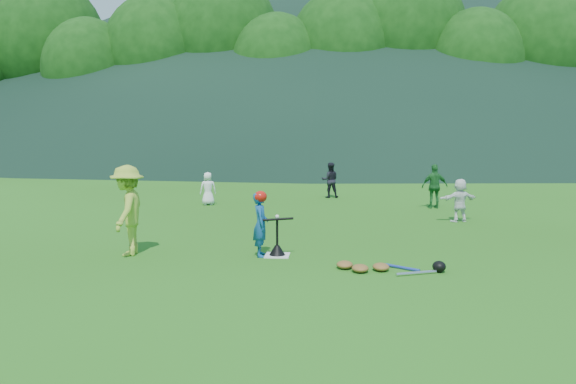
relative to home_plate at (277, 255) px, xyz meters
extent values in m
plane|color=#255C15|center=(0.00, 0.00, -0.01)|extent=(120.00, 120.00, 0.00)
cube|color=silver|center=(0.00, 0.00, 0.00)|extent=(0.45, 0.45, 0.02)
sphere|color=white|center=(0.00, 0.00, 0.73)|extent=(0.08, 0.08, 0.08)
imported|color=navy|center=(-0.30, -0.04, 0.59)|extent=(0.34, 0.47, 1.19)
imported|color=#9EBA36|center=(-2.78, -0.13, 0.83)|extent=(0.71, 1.14, 1.68)
imported|color=white|center=(-2.77, 6.54, 0.49)|extent=(0.56, 0.45, 1.00)
imported|color=black|center=(0.92, 8.57, 0.58)|extent=(0.62, 0.51, 1.18)
imported|color=#1E6528|center=(3.98, 6.39, 0.64)|extent=(0.79, 0.41, 1.29)
imported|color=white|center=(4.20, 4.07, 0.54)|extent=(1.06, 0.65, 1.09)
cone|color=black|center=(0.00, 0.00, 0.10)|extent=(0.30, 0.30, 0.18)
cylinder|color=black|center=(0.00, 0.00, 0.44)|extent=(0.04, 0.04, 0.50)
ellipsoid|color=red|center=(-0.30, -0.04, 1.10)|extent=(0.24, 0.26, 0.22)
cylinder|color=black|center=(0.00, -0.07, 0.69)|extent=(0.61, 0.19, 0.07)
ellipsoid|color=olive|center=(1.48, -1.04, 0.05)|extent=(0.28, 0.34, 0.13)
ellipsoid|color=olive|center=(1.83, -0.92, 0.05)|extent=(0.28, 0.34, 0.13)
ellipsoid|color=olive|center=(1.23, -0.82, 0.05)|extent=(0.28, 0.34, 0.13)
cylinder|color=silver|center=(2.38, -1.14, 0.02)|extent=(0.69, 0.31, 0.06)
cylinder|color=#263FA5|center=(2.18, -0.79, 0.02)|extent=(0.59, 0.43, 0.05)
ellipsoid|color=black|center=(2.78, -0.94, 0.08)|extent=(0.22, 0.24, 0.19)
cube|color=gray|center=(0.00, 28.00, 0.59)|extent=(70.00, 0.03, 1.20)
cube|color=yellow|center=(0.00, 28.00, 1.23)|extent=(70.00, 0.08, 0.08)
cylinder|color=gray|center=(0.00, 28.00, 0.59)|extent=(0.07, 0.07, 1.30)
cylinder|color=#382314|center=(-22.40, 35.00, 2.16)|extent=(0.56, 0.56, 4.34)
ellipsoid|color=#164711|center=(-22.40, 35.00, 9.04)|extent=(9.42, 9.42, 10.84)
cylinder|color=#382314|center=(-17.60, 32.00, 1.58)|extent=(0.56, 0.56, 3.18)
ellipsoid|color=#164711|center=(-17.60, 32.00, 6.63)|extent=(6.92, 6.92, 7.95)
cylinder|color=#382314|center=(-12.80, 33.50, 1.88)|extent=(0.56, 0.56, 3.78)
ellipsoid|color=#164711|center=(-12.80, 33.50, 7.87)|extent=(8.21, 8.21, 9.44)
cylinder|color=#382314|center=(-8.00, 35.00, 2.18)|extent=(0.56, 0.56, 4.38)
ellipsoid|color=#164711|center=(-8.00, 35.00, 9.12)|extent=(9.50, 9.50, 10.92)
cylinder|color=#382314|center=(-3.20, 32.00, 1.60)|extent=(0.56, 0.56, 3.22)
ellipsoid|color=#164711|center=(-3.20, 32.00, 6.71)|extent=(6.99, 6.99, 8.04)
cylinder|color=#382314|center=(1.60, 33.50, 1.90)|extent=(0.56, 0.56, 3.81)
ellipsoid|color=#164711|center=(1.60, 33.50, 7.95)|extent=(8.28, 8.28, 9.53)
cylinder|color=#382314|center=(6.40, 35.00, 2.19)|extent=(0.56, 0.56, 4.41)
ellipsoid|color=#164711|center=(6.40, 35.00, 9.19)|extent=(9.58, 9.58, 11.01)
cylinder|color=#382314|center=(11.20, 32.00, 1.62)|extent=(0.56, 0.56, 3.25)
ellipsoid|color=#164711|center=(11.20, 32.00, 6.78)|extent=(7.07, 7.07, 8.13)
cylinder|color=#382314|center=(16.00, 33.50, 1.91)|extent=(0.56, 0.56, 3.85)
ellipsoid|color=#164711|center=(16.00, 33.50, 8.02)|extent=(8.36, 8.36, 9.61)
cone|color=black|center=(0.00, 83.00, 15.99)|extent=(140.00, 140.00, 32.00)
cone|color=black|center=(-45.00, 76.00, 9.99)|extent=(80.00, 80.00, 20.00)
camera|label=1|loc=(1.02, -10.16, 2.40)|focal=35.00mm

